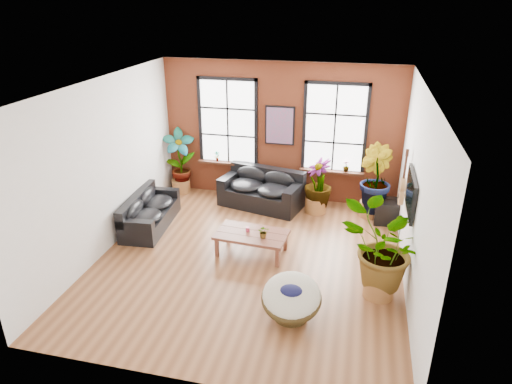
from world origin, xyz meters
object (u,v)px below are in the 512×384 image
Objects in this scene: papasan_chair at (291,298)px; sofa_left at (148,212)px; coffee_table at (252,235)px; sofa_back at (262,190)px.

sofa_left is at bearing 144.16° from papasan_chair.
coffee_table is 1.43× the size of papasan_chair.
sofa_back reaches higher than coffee_table.
sofa_left is at bearing 170.91° from coffee_table.
papasan_chair reaches higher than coffee_table.
coffee_table is (2.60, -0.63, 0.06)m from sofa_left.
sofa_left is 1.90× the size of papasan_chair.
sofa_back reaches higher than sofa_left.
sofa_back is at bearing 106.44° from papasan_chair.
papasan_chair is at bearing -128.08° from sofa_left.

